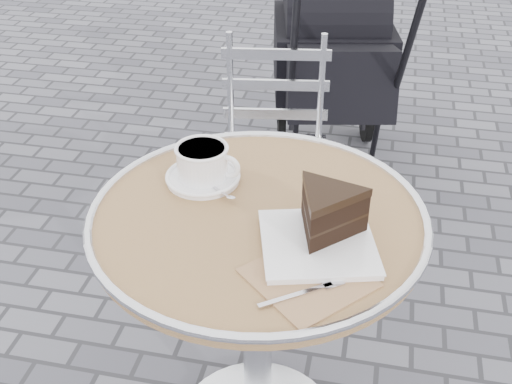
% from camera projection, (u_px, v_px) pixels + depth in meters
% --- Properties ---
extents(cafe_table, '(0.72, 0.72, 0.74)m').
position_uv_depth(cafe_table, '(258.00, 274.00, 1.43)').
color(cafe_table, silver).
rests_on(cafe_table, ground).
extents(cappuccino_set, '(0.17, 0.17, 0.08)m').
position_uv_depth(cappuccino_set, '(203.00, 166.00, 1.43)').
color(cappuccino_set, white).
rests_on(cappuccino_set, cafe_table).
extents(cake_plate_set, '(0.27, 0.36, 0.12)m').
position_uv_depth(cake_plate_set, '(325.00, 219.00, 1.24)').
color(cake_plate_set, '#9E7356').
rests_on(cake_plate_set, cafe_table).
extents(bistro_chair, '(0.41, 0.41, 0.80)m').
position_uv_depth(bistro_chair, '(275.00, 128.00, 2.16)').
color(bistro_chair, silver).
rests_on(bistro_chair, ground).
extents(baby_stroller, '(0.62, 1.03, 1.00)m').
position_uv_depth(baby_stroller, '(333.00, 70.00, 2.69)').
color(baby_stroller, black).
rests_on(baby_stroller, ground).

